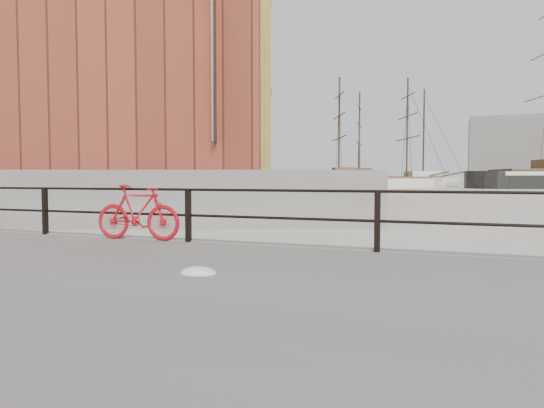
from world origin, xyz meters
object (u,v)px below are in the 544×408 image
Objects in this scene: bicycle at (138,212)px; schooner_mid at (390,187)px; schooner_left at (373,188)px; workboat_far at (201,190)px; workboat_near at (186,194)px.

bicycle is 83.59m from schooner_mid.
schooner_left is 2.09× the size of workboat_far.
schooner_mid is 40.53m from workboat_far.
schooner_mid is at bearing 57.85° from schooner_left.
schooner_mid reaches higher than workboat_far.
bicycle is 0.07× the size of schooner_mid.
workboat_near is (-14.28, -48.31, 0.00)m from schooner_mid.
schooner_mid is at bearing 48.19° from workboat_far.
schooner_left reaches higher than schooner_mid.
schooner_mid reaches higher than workboat_near.
schooner_left is at bearing 40.58° from workboat_far.
workboat_near is 14.12m from workboat_far.
workboat_far is (-18.39, -24.48, 0.00)m from schooner_left.
schooner_mid is at bearing 89.21° from bicycle.
bicycle is 40.42m from workboat_near.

